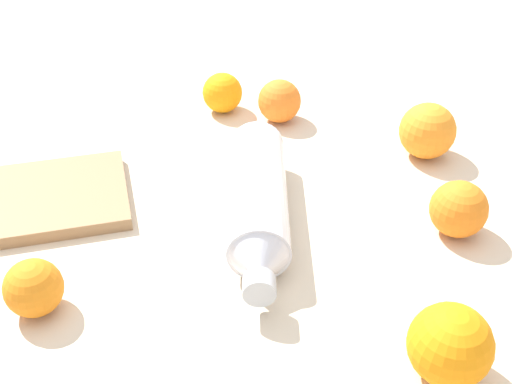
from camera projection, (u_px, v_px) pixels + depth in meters
ground_plane at (222, 218)px, 0.85m from camera, size 2.40×2.40×0.00m
water_bottle at (256, 203)px, 0.82m from camera, size 0.09×0.31×0.07m
orange_0 at (426, 131)px, 0.95m from camera, size 0.08×0.08×0.08m
orange_1 at (448, 345)px, 0.62m from camera, size 0.08×0.08×0.08m
orange_2 at (31, 288)px, 0.70m from camera, size 0.06×0.06×0.06m
orange_3 at (278, 101)px, 1.04m from camera, size 0.07×0.07×0.07m
orange_4 at (457, 209)px, 0.81m from camera, size 0.07×0.07×0.07m
orange_5 at (221, 93)px, 1.07m from camera, size 0.07×0.07×0.07m
cutting_board at (47, 198)px, 0.87m from camera, size 0.24×0.20×0.02m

